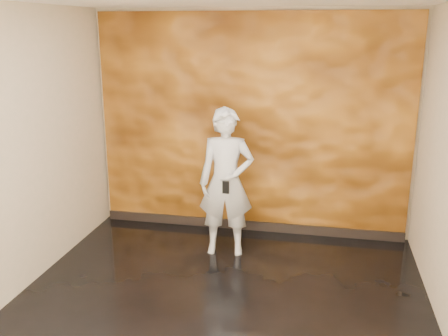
% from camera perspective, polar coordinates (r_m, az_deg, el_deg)
% --- Properties ---
extents(room, '(4.02, 4.02, 2.81)m').
position_cam_1_polar(room, '(4.37, -0.76, 0.30)').
color(room, black).
rests_on(room, ground).
extents(feature_wall, '(3.90, 0.06, 2.75)m').
position_cam_1_polar(feature_wall, '(6.25, 3.12, 4.84)').
color(feature_wall, orange).
rests_on(feature_wall, ground).
extents(baseboard, '(3.90, 0.04, 0.12)m').
position_cam_1_polar(baseboard, '(6.60, 2.89, -6.55)').
color(baseboard, black).
rests_on(baseboard, ground).
extents(man, '(0.67, 0.49, 1.72)m').
position_cam_1_polar(man, '(5.70, 0.26, -1.65)').
color(man, '#999FA7').
rests_on(man, ground).
extents(phone, '(0.08, 0.02, 0.14)m').
position_cam_1_polar(phone, '(5.44, 0.21, -2.23)').
color(phone, black).
rests_on(phone, man).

